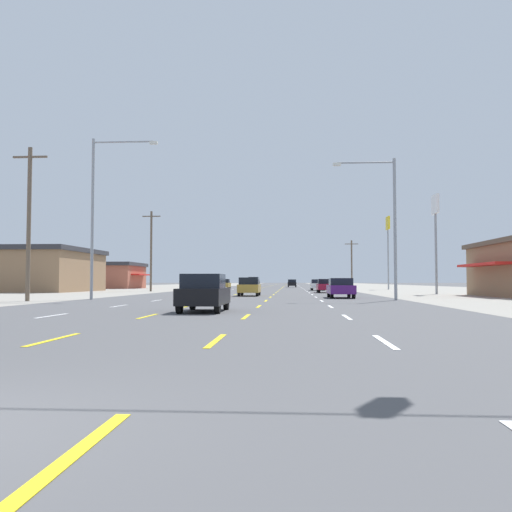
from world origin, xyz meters
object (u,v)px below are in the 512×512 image
(hatchback_center_turn_nearest, at_px, (204,293))
(pole_sign_right_row_2, at_px, (388,234))
(sedan_inner_left_mid, at_px, (206,287))
(hatchback_inner_right_distant_b, at_px, (292,283))
(pole_sign_right_row_1, at_px, (435,219))
(sedan_far_right_near, at_px, (341,288))
(sedan_far_right_far, at_px, (326,286))
(hatchback_center_turn_midfar, at_px, (249,287))
(sedan_far_right_farther, at_px, (318,285))
(suv_inner_left_distant_a, at_px, (254,282))
(streetlight_left_row_0, at_px, (99,206))
(streetlight_right_row_0, at_px, (388,217))
(hatchback_far_left_farthest, at_px, (224,284))

(hatchback_center_turn_nearest, relative_size, pole_sign_right_row_2, 0.36)
(sedan_inner_left_mid, height_order, hatchback_inner_right_distant_b, hatchback_inner_right_distant_b)
(pole_sign_right_row_1, bearing_deg, sedan_far_right_near, -131.46)
(sedan_far_right_far, bearing_deg, sedan_inner_left_mid, -125.97)
(hatchback_center_turn_midfar, height_order, sedan_far_right_far, hatchback_center_turn_midfar)
(hatchback_center_turn_nearest, height_order, sedan_inner_left_mid, hatchback_center_turn_nearest)
(sedan_inner_left_mid, distance_m, sedan_far_right_far, 17.98)
(hatchback_center_turn_nearest, relative_size, hatchback_center_turn_midfar, 1.00)
(sedan_far_right_farther, distance_m, suv_inner_left_distant_a, 29.99)
(hatchback_center_turn_nearest, xyz_separation_m, streetlight_left_row_0, (-9.48, 13.59, 5.56))
(pole_sign_right_row_2, bearing_deg, streetlight_right_row_0, -100.17)
(suv_inner_left_distant_a, bearing_deg, hatchback_inner_right_distant_b, 43.87)
(sedan_inner_left_mid, relative_size, sedan_far_right_farther, 1.00)
(suv_inner_left_distant_a, height_order, streetlight_left_row_0, streetlight_left_row_0)
(streetlight_left_row_0, bearing_deg, pole_sign_right_row_2, 58.07)
(sedan_inner_left_mid, xyz_separation_m, pole_sign_right_row_2, (21.11, 36.30, 7.40))
(hatchback_inner_right_distant_b, xyz_separation_m, pole_sign_right_row_2, (14.02, -26.99, 7.38))
(streetlight_left_row_0, bearing_deg, suv_inner_left_distant_a, 84.51)
(sedan_inner_left_mid, relative_size, hatchback_far_left_farthest, 1.15)
(sedan_far_right_near, distance_m, sedan_far_right_far, 17.54)
(pole_sign_right_row_2, bearing_deg, pole_sign_right_row_1, -91.22)
(hatchback_center_turn_nearest, bearing_deg, streetlight_right_row_0, 53.78)
(hatchback_center_turn_midfar, relative_size, streetlight_left_row_0, 0.35)
(sedan_far_right_near, distance_m, suv_inner_left_distant_a, 60.37)
(sedan_inner_left_mid, height_order, sedan_far_right_farther, same)
(sedan_far_right_farther, bearing_deg, sedan_far_right_near, -89.77)
(sedan_far_right_near, bearing_deg, hatchback_center_turn_midfar, 146.61)
(hatchback_center_turn_midfar, relative_size, pole_sign_right_row_2, 0.36)
(sedan_far_right_farther, xyz_separation_m, suv_inner_left_distant_a, (-10.44, 28.11, 0.27))
(pole_sign_right_row_1, bearing_deg, suv_inner_left_distant_a, 113.11)
(sedan_far_right_farther, bearing_deg, sedan_far_right_far, -89.34)
(hatchback_center_turn_midfar, bearing_deg, streetlight_left_row_0, -136.12)
(suv_inner_left_distant_a, distance_m, pole_sign_right_row_2, 30.06)
(hatchback_center_turn_nearest, xyz_separation_m, hatchback_far_left_farthest, (-6.81, 60.73, 0.00))
(sedan_far_right_far, height_order, pole_sign_right_row_2, pole_sign_right_row_2)
(pole_sign_right_row_2, bearing_deg, hatchback_center_turn_nearest, -107.24)
(sedan_far_right_near, relative_size, sedan_far_right_farther, 1.00)
(sedan_far_right_far, distance_m, streetlight_left_row_0, 28.23)
(sedan_far_right_far, distance_m, hatchback_inner_right_distant_b, 48.87)
(hatchback_center_turn_nearest, xyz_separation_m, hatchback_inner_right_distant_b, (3.78, 84.37, 0.00))
(sedan_far_right_farther, height_order, streetlight_right_row_0, streetlight_right_row_0)
(pole_sign_right_row_2, bearing_deg, sedan_inner_left_mid, -120.17)
(sedan_inner_left_mid, bearing_deg, hatchback_center_turn_nearest, -81.10)
(sedan_far_right_near, xyz_separation_m, hatchback_inner_right_distant_b, (-3.45, 66.28, 0.03))
(sedan_far_right_near, height_order, hatchback_center_turn_midfar, hatchback_center_turn_midfar)
(sedan_far_right_far, relative_size, streetlight_right_row_0, 0.48)
(sedan_far_right_farther, relative_size, streetlight_left_row_0, 0.41)
(sedan_far_right_near, relative_size, hatchback_center_turn_midfar, 1.15)
(pole_sign_right_row_2, bearing_deg, hatchback_inner_right_distant_b, 117.45)
(sedan_far_right_near, xyz_separation_m, sedan_far_right_farther, (-0.13, 31.33, 0.00))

